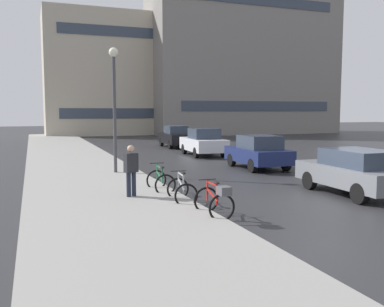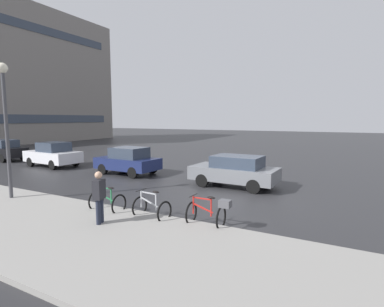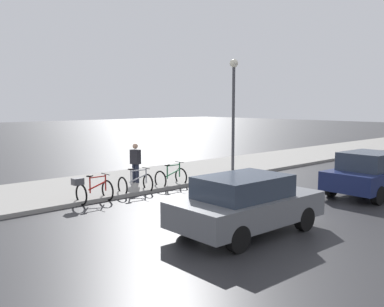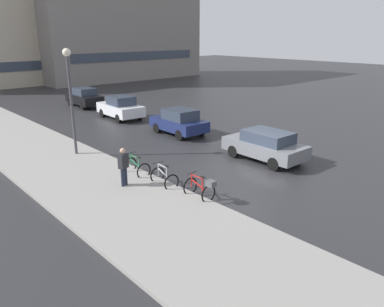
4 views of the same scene
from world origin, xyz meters
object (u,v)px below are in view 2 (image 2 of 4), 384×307
object	(u,v)px
car_grey	(235,171)
streetlamp	(5,111)
car_black	(4,150)
pedestrian	(99,196)
car_navy	(128,161)
bicycle_second	(152,208)
bicycle_nearest	(210,212)
bicycle_third	(107,202)
car_white	(53,155)

from	to	relation	value
car_grey	streetlamp	bearing A→B (deg)	133.77
car_grey	car_black	bearing A→B (deg)	89.63
pedestrian	car_navy	bearing A→B (deg)	34.92
pedestrian	car_black	bearing A→B (deg)	67.60
bicycle_second	pedestrian	bearing A→B (deg)	144.58
bicycle_nearest	car_grey	size ratio (longest dim) A/B	0.32
bicycle_third	car_navy	bearing A→B (deg)	34.74
bicycle_nearest	car_white	distance (m)	15.61
car_grey	car_navy	bearing A→B (deg)	88.90
car_grey	car_black	xyz separation A→B (m)	(0.13, 19.53, 0.02)
car_navy	car_white	xyz separation A→B (m)	(-0.23, 6.49, 0.02)
car_white	car_black	distance (m)	6.24
bicycle_second	car_grey	bearing A→B (deg)	-6.78
car_navy	pedestrian	size ratio (longest dim) A/B	2.20
bicycle_nearest	car_black	bearing A→B (deg)	74.47
bicycle_second	car_navy	distance (m)	8.59
car_navy	pedestrian	xyz separation A→B (m)	(-7.37, -5.15, 0.17)
bicycle_second	car_navy	bearing A→B (deg)	45.31
bicycle_third	car_grey	xyz separation A→B (m)	(6.03, -2.53, 0.39)
car_white	car_navy	bearing A→B (deg)	-87.96
bicycle_third	pedestrian	size ratio (longest dim) A/B	0.65
bicycle_third	car_black	size ratio (longest dim) A/B	0.27
bicycle_nearest	bicycle_third	size ratio (longest dim) A/B	1.17
car_black	car_navy	bearing A→B (deg)	-89.98
car_white	streetlamp	size ratio (longest dim) A/B	0.76
car_black	streetlamp	distance (m)	14.52
bicycle_second	streetlamp	size ratio (longest dim) A/B	0.22
bicycle_second	bicycle_third	world-z (taller)	bicycle_second
bicycle_third	car_white	size ratio (longest dim) A/B	0.27
bicycle_nearest	car_grey	bearing A→B (deg)	12.86
bicycle_second	streetlamp	world-z (taller)	streetlamp
car_grey	streetlamp	world-z (taller)	streetlamp
bicycle_second	pedestrian	xyz separation A→B (m)	(-1.34, 0.95, 0.59)
bicycle_third	car_white	xyz separation A→B (m)	(5.93, 10.76, 0.43)
bicycle_third	car_navy	size ratio (longest dim) A/B	0.30
car_grey	car_white	xyz separation A→B (m)	(-0.10, 13.29, 0.04)
bicycle_nearest	bicycle_second	bearing A→B (deg)	97.01
bicycle_third	car_grey	world-z (taller)	car_grey
car_navy	streetlamp	world-z (taller)	streetlamp
car_black	pedestrian	distance (m)	19.33
bicycle_second	car_black	xyz separation A→B (m)	(6.03, 18.82, 0.42)
car_grey	pedestrian	distance (m)	7.43
bicycle_second	car_grey	size ratio (longest dim) A/B	0.28
bicycle_second	car_white	xyz separation A→B (m)	(5.80, 12.59, 0.43)
bicycle_nearest	car_black	size ratio (longest dim) A/B	0.32
bicycle_second	streetlamp	bearing A→B (deg)	97.53
bicycle_nearest	car_black	world-z (taller)	car_black
bicycle_nearest	streetlamp	xyz separation A→B (m)	(-1.08, 8.33, 3.10)
car_grey	car_white	distance (m)	13.29
streetlamp	pedestrian	bearing A→B (deg)	-95.31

